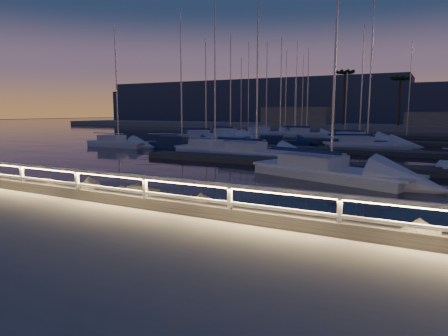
{
  "coord_description": "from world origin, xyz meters",
  "views": [
    {
      "loc": [
        9.0,
        -9.62,
        3.03
      ],
      "look_at": [
        1.66,
        4.0,
        0.83
      ],
      "focal_mm": 32.0,
      "sensor_mm": 36.0,
      "label": 1
    }
  ],
  "objects_px": {
    "sailboat_b": "(213,148)",
    "sailboat_f": "(180,143)",
    "sailboat_i": "(229,135)",
    "sailboat_k": "(357,139)",
    "guard_rail": "(119,181)",
    "sailboat_a": "(117,143)",
    "sailboat_e": "(205,137)",
    "sailboat_c": "(254,152)",
    "sailboat_m": "(305,134)",
    "sailboat_n": "(265,133)",
    "sailboat_g": "(365,144)",
    "sailboat_d": "(327,170)",
    "sailboat_j": "(278,141)"
  },
  "relations": [
    {
      "from": "sailboat_b",
      "to": "sailboat_f",
      "type": "bearing_deg",
      "value": 155.45
    },
    {
      "from": "sailboat_i",
      "to": "sailboat_k",
      "type": "bearing_deg",
      "value": 27.99
    },
    {
      "from": "guard_rail",
      "to": "sailboat_a",
      "type": "bearing_deg",
      "value": 133.37
    },
    {
      "from": "sailboat_f",
      "to": "sailboat_k",
      "type": "relative_size",
      "value": 0.97
    },
    {
      "from": "sailboat_a",
      "to": "sailboat_e",
      "type": "bearing_deg",
      "value": 76.08
    },
    {
      "from": "sailboat_c",
      "to": "sailboat_m",
      "type": "height_order",
      "value": "sailboat_c"
    },
    {
      "from": "guard_rail",
      "to": "sailboat_f",
      "type": "xyz_separation_m",
      "value": [
        -13.75,
        23.44,
        -0.94
      ]
    },
    {
      "from": "sailboat_a",
      "to": "sailboat_n",
      "type": "bearing_deg",
      "value": 75.75
    },
    {
      "from": "sailboat_k",
      "to": "sailboat_m",
      "type": "bearing_deg",
      "value": 151.71
    },
    {
      "from": "sailboat_a",
      "to": "sailboat_e",
      "type": "distance_m",
      "value": 12.93
    },
    {
      "from": "sailboat_a",
      "to": "sailboat_g",
      "type": "xyz_separation_m",
      "value": [
        22.82,
        10.1,
        -0.0
      ]
    },
    {
      "from": "sailboat_m",
      "to": "sailboat_c",
      "type": "bearing_deg",
      "value": -88.96
    },
    {
      "from": "guard_rail",
      "to": "sailboat_d",
      "type": "bearing_deg",
      "value": 72.62
    },
    {
      "from": "sailboat_c",
      "to": "sailboat_e",
      "type": "height_order",
      "value": "sailboat_c"
    },
    {
      "from": "sailboat_b",
      "to": "sailboat_d",
      "type": "bearing_deg",
      "value": -32.32
    },
    {
      "from": "sailboat_d",
      "to": "sailboat_c",
      "type": "bearing_deg",
      "value": 154.83
    },
    {
      "from": "sailboat_d",
      "to": "sailboat_i",
      "type": "height_order",
      "value": "sailboat_d"
    },
    {
      "from": "sailboat_k",
      "to": "sailboat_m",
      "type": "height_order",
      "value": "sailboat_k"
    },
    {
      "from": "sailboat_e",
      "to": "sailboat_a",
      "type": "bearing_deg",
      "value": -125.94
    },
    {
      "from": "sailboat_a",
      "to": "sailboat_e",
      "type": "xyz_separation_m",
      "value": [
        2.93,
        12.6,
        0.01
      ]
    },
    {
      "from": "sailboat_c",
      "to": "sailboat_i",
      "type": "height_order",
      "value": "sailboat_c"
    },
    {
      "from": "guard_rail",
      "to": "sailboat_i",
      "type": "relative_size",
      "value": 3.23
    },
    {
      "from": "sailboat_f",
      "to": "sailboat_m",
      "type": "bearing_deg",
      "value": 62.86
    },
    {
      "from": "sailboat_g",
      "to": "sailboat_m",
      "type": "relative_size",
      "value": 1.13
    },
    {
      "from": "sailboat_c",
      "to": "sailboat_g",
      "type": "xyz_separation_m",
      "value": [
        6.57,
        11.94,
        -0.01
      ]
    },
    {
      "from": "sailboat_c",
      "to": "sailboat_m",
      "type": "bearing_deg",
      "value": 106.58
    },
    {
      "from": "sailboat_d",
      "to": "sailboat_n",
      "type": "xyz_separation_m",
      "value": [
        -17.93,
        34.29,
        0.0
      ]
    },
    {
      "from": "sailboat_a",
      "to": "sailboat_f",
      "type": "relative_size",
      "value": 0.92
    },
    {
      "from": "sailboat_d",
      "to": "sailboat_i",
      "type": "relative_size",
      "value": 1.15
    },
    {
      "from": "sailboat_i",
      "to": "sailboat_m",
      "type": "relative_size",
      "value": 1.09
    },
    {
      "from": "sailboat_e",
      "to": "sailboat_g",
      "type": "xyz_separation_m",
      "value": [
        19.88,
        -2.5,
        -0.01
      ]
    },
    {
      "from": "sailboat_e",
      "to": "sailboat_j",
      "type": "distance_m",
      "value": 11.24
    },
    {
      "from": "sailboat_k",
      "to": "sailboat_g",
      "type": "bearing_deg",
      "value": -64.01
    },
    {
      "from": "sailboat_n",
      "to": "sailboat_j",
      "type": "bearing_deg",
      "value": -69.04
    },
    {
      "from": "sailboat_c",
      "to": "sailboat_f",
      "type": "height_order",
      "value": "sailboat_c"
    },
    {
      "from": "sailboat_i",
      "to": "sailboat_j",
      "type": "height_order",
      "value": "sailboat_i"
    },
    {
      "from": "sailboat_g",
      "to": "sailboat_m",
      "type": "height_order",
      "value": "sailboat_g"
    },
    {
      "from": "sailboat_a",
      "to": "sailboat_d",
      "type": "bearing_deg",
      "value": -21.91
    },
    {
      "from": "sailboat_f",
      "to": "sailboat_n",
      "type": "bearing_deg",
      "value": 77.95
    },
    {
      "from": "sailboat_b",
      "to": "sailboat_f",
      "type": "relative_size",
      "value": 0.97
    },
    {
      "from": "sailboat_a",
      "to": "sailboat_n",
      "type": "relative_size",
      "value": 0.88
    },
    {
      "from": "sailboat_i",
      "to": "sailboat_k",
      "type": "relative_size",
      "value": 1.0
    },
    {
      "from": "sailboat_e",
      "to": "sailboat_n",
      "type": "relative_size",
      "value": 0.92
    },
    {
      "from": "sailboat_c",
      "to": "sailboat_k",
      "type": "xyz_separation_m",
      "value": [
        4.45,
        20.06,
        -0.02
      ]
    },
    {
      "from": "sailboat_m",
      "to": "sailboat_n",
      "type": "distance_m",
      "value": 6.21
    },
    {
      "from": "sailboat_a",
      "to": "sailboat_g",
      "type": "height_order",
      "value": "sailboat_g"
    },
    {
      "from": "sailboat_a",
      "to": "sailboat_j",
      "type": "height_order",
      "value": "sailboat_a"
    },
    {
      "from": "sailboat_a",
      "to": "sailboat_c",
      "type": "bearing_deg",
      "value": -7.3
    },
    {
      "from": "sailboat_b",
      "to": "sailboat_g",
      "type": "height_order",
      "value": "sailboat_g"
    },
    {
      "from": "sailboat_c",
      "to": "sailboat_f",
      "type": "distance_m",
      "value": 10.64
    }
  ]
}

